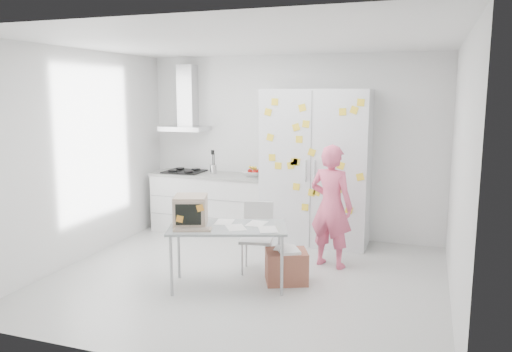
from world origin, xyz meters
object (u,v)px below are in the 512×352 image
(person, at_px, (331,206))
(chair, at_px, (257,232))
(desk, at_px, (204,218))
(cardboard_box, at_px, (286,266))

(person, relative_size, chair, 1.84)
(desk, bearing_deg, chair, 40.15)
(person, bearing_deg, desk, 57.92)
(desk, relative_size, chair, 1.71)
(person, height_order, chair, person)
(person, distance_m, desk, 1.63)
(chair, bearing_deg, cardboard_box, -43.07)
(chair, distance_m, cardboard_box, 0.60)
(person, relative_size, desk, 1.08)
(person, xyz_separation_m, desk, (-1.21, -1.10, 0.01))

